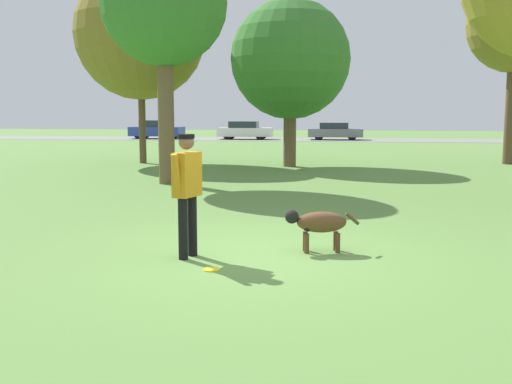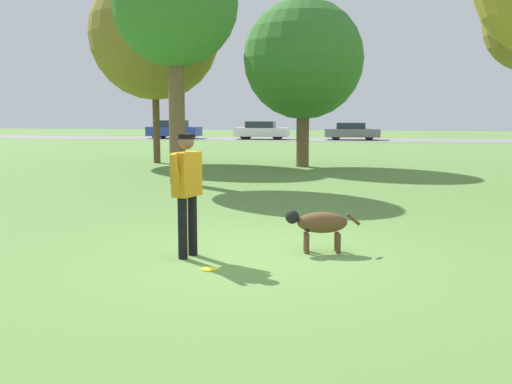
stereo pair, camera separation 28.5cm
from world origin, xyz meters
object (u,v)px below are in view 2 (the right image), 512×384
Objects in this scene: tree_near_left at (175,5)px; dog at (319,224)px; person at (187,184)px; tree_mid_center at (303,59)px; frisbee at (210,269)px; tree_far_left at (154,35)px; parked_car_blue at (174,130)px; parked_car_grey at (352,131)px; parked_car_white at (262,130)px.

dog is at bearing -58.90° from tree_near_left.
tree_mid_center is (-0.02, 14.36, 2.91)m from person.
frisbee is 0.03× the size of tree_far_left.
parked_car_grey is (13.60, 0.23, -0.05)m from parked_car_blue.
parked_car_blue is (-14.27, 35.78, 0.26)m from dog.
tree_near_left is 28.45m from parked_car_white.
tree_near_left reaches higher than parked_car_blue.
parked_car_grey reaches higher than dog.
tree_far_left is 22.84m from parked_car_blue.
person is 0.43× the size of parked_car_blue.
parked_car_grey is at bearing 71.98° from tree_far_left.
parked_car_white is 1.02× the size of parked_car_grey.
tree_far_left reaches higher than frisbee.
frisbee is 0.04× the size of tree_mid_center.
frisbee is at bearing -91.94° from parked_car_grey.
tree_near_left is 1.69× the size of parked_car_grey.
person reaches higher than frisbee.
tree_near_left is 1.66× the size of parked_car_white.
tree_mid_center reaches higher than person.
frisbee is (-1.29, -1.23, -0.41)m from dog.
person is at bearing -82.63° from parked_car_white.
parked_car_grey is (1.12, 22.27, -3.30)m from tree_mid_center.
tree_far_left is at bearing -92.33° from parked_car_white.
person reaches higher than parked_car_grey.
tree_far_left is at bearing 38.52° from person.
parked_car_grey is at bearing 81.90° from tree_near_left.
person is at bearing -92.71° from parked_car_grey.
tree_near_left reaches higher than parked_car_grey.
frisbee is at bearing -67.51° from tree_far_left.
tree_mid_center reaches higher than parked_car_grey.
parked_car_grey is (-0.67, 36.01, 0.21)m from dog.
parked_car_blue reaches higher than parked_car_grey.
tree_near_left is at bearing -65.10° from tree_far_left.
dog is at bearing 43.72° from frisbee.
parked_car_blue is at bearing 108.89° from tree_near_left.
frisbee is at bearing -69.33° from tree_near_left.
tree_far_left is 6.06m from tree_mid_center.
parked_car_blue is at bearing 180.00° from parked_car_grey.
tree_near_left is 1.10× the size of tree_mid_center.
dog is 10.15m from tree_near_left.
parked_car_white is at bearing 95.48° from tree_near_left.
parked_car_blue is 6.90m from parked_car_white.
tree_far_left is 1.23× the size of tree_mid_center.
tree_far_left is at bearing -71.78° from parked_car_blue.
frisbee is at bearing -69.41° from parked_car_blue.
person is at bearing 7.49° from dog.
parked_car_white is (-5.60, 36.39, -0.36)m from person.
person is 16.58m from tree_far_left.
tree_mid_center is (-1.80, 13.74, 3.51)m from dog.
parked_car_grey is at bearing 89.05° from frisbee.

